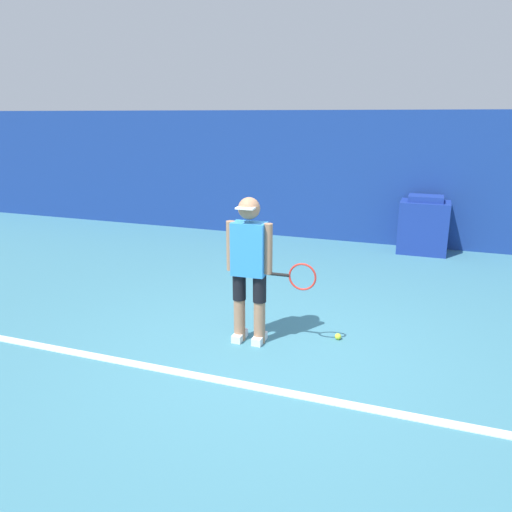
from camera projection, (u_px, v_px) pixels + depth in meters
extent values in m
plane|color=teal|center=(267.00, 356.00, 4.94)|extent=(24.00, 24.00, 0.00)
cube|color=navy|center=(355.00, 178.00, 9.12)|extent=(24.00, 0.10, 2.39)
cube|color=white|center=(245.00, 385.00, 4.40)|extent=(21.60, 0.10, 0.01)
cylinder|color=#A37556|center=(240.00, 319.00, 5.24)|extent=(0.12, 0.12, 0.46)
cylinder|color=black|center=(239.00, 286.00, 5.14)|extent=(0.14, 0.14, 0.28)
cube|color=white|center=(240.00, 336.00, 5.30)|extent=(0.10, 0.24, 0.08)
cylinder|color=#A37556|center=(260.00, 322.00, 5.18)|extent=(0.12, 0.12, 0.46)
cylinder|color=black|center=(260.00, 289.00, 5.08)|extent=(0.14, 0.14, 0.28)
cube|color=white|center=(259.00, 339.00, 5.23)|extent=(0.10, 0.24, 0.08)
cube|color=#338CE0|center=(249.00, 249.00, 5.00)|extent=(0.35, 0.21, 0.54)
sphere|color=#A37556|center=(249.00, 208.00, 4.89)|extent=(0.22, 0.22, 0.22)
cube|color=white|center=(246.00, 208.00, 4.79)|extent=(0.18, 0.13, 0.02)
cylinder|color=#A37556|center=(231.00, 246.00, 5.05)|extent=(0.09, 0.09, 0.51)
cylinder|color=#A37556|center=(268.00, 249.00, 4.94)|extent=(0.09, 0.09, 0.51)
cylinder|color=black|center=(279.00, 274.00, 4.97)|extent=(0.22, 0.04, 0.03)
torus|color=red|center=(302.00, 277.00, 4.90)|extent=(0.28, 0.03, 0.28)
sphere|color=#D1E533|center=(338.00, 336.00, 5.29)|extent=(0.07, 0.07, 0.07)
cube|color=navy|center=(423.00, 227.00, 8.55)|extent=(0.81, 0.59, 0.89)
cube|color=navy|center=(426.00, 198.00, 8.41)|extent=(0.57, 0.42, 0.10)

